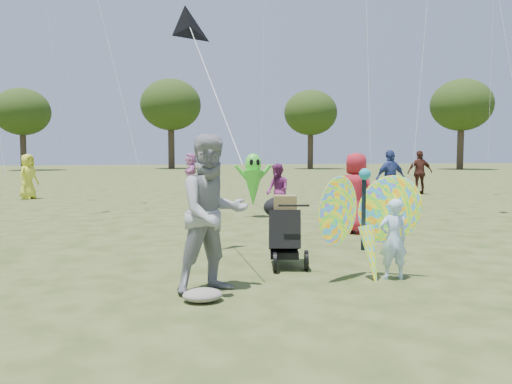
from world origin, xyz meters
TOP-DOWN VIEW (x-y plane):
  - ground at (0.00, 0.00)m, footprint 160.00×160.00m
  - child_girl at (1.32, -0.19)m, footprint 0.43×0.30m
  - adult_man at (-1.16, -0.24)m, footprint 1.12×0.99m
  - grey_bag at (-1.35, -0.63)m, footprint 0.47×0.38m
  - crowd_a at (2.53, 3.64)m, footprint 0.96×1.01m
  - crowd_c at (5.75, 8.06)m, footprint 1.14×0.60m
  - crowd_e at (1.58, 6.51)m, footprint 0.68×0.81m
  - crowd_g at (-6.14, 14.28)m, footprint 0.93×1.01m
  - crowd_h at (9.76, 12.90)m, footprint 1.14×0.57m
  - crowd_j at (0.21, 15.49)m, footprint 0.63×1.69m
  - jogging_stroller at (0.10, 0.96)m, footprint 0.66×1.11m
  - butterfly_kite at (0.97, -0.09)m, footprint 1.74×0.75m
  - delta_kite_rig at (-1.16, 2.21)m, footprint 0.89×2.69m
  - alien_kite at (0.99, 6.84)m, footprint 1.12×0.69m
  - tree_line at (3.67, 44.99)m, footprint 91.78×33.60m

SIDE VIEW (x-z plane):
  - ground at x=0.00m, z-range 0.00..0.00m
  - grey_bag at x=-1.35m, z-range 0.00..0.15m
  - child_girl at x=1.32m, z-range 0.00..1.10m
  - jogging_stroller at x=0.10m, z-range 0.07..1.16m
  - crowd_e at x=1.58m, z-range 0.00..1.47m
  - butterfly_kite at x=0.97m, z-range -0.10..1.62m
  - crowd_g at x=-6.14m, z-range 0.00..1.72m
  - crowd_a at x=2.53m, z-range 0.00..1.74m
  - crowd_j at x=0.21m, z-range 0.00..1.79m
  - crowd_c at x=5.75m, z-range 0.00..1.85m
  - crowd_h at x=9.76m, z-range 0.00..1.88m
  - alien_kite at x=0.99m, z-range 0.10..1.84m
  - adult_man at x=-1.16m, z-range 0.00..1.95m
  - delta_kite_rig at x=-1.16m, z-range 2.47..5.14m
  - tree_line at x=3.67m, z-range 1.47..12.25m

